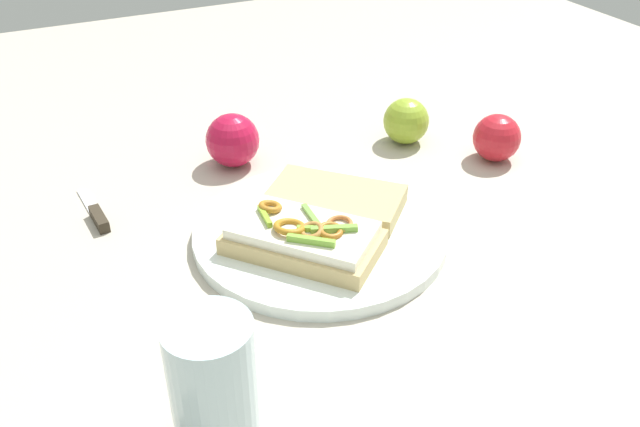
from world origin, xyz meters
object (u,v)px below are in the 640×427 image
at_px(bread_slice_side, 335,199).
at_px(sandwich, 303,237).
at_px(plate, 320,233).
at_px(apple_1, 233,140).
at_px(knife, 96,214).
at_px(drinking_glass, 213,383).
at_px(apple_2, 497,138).
at_px(apple_0, 406,121).

bearing_deg(bread_slice_side, sandwich, 86.33).
relative_size(plate, apple_1, 4.01).
bearing_deg(knife, sandwich, -138.90).
relative_size(apple_1, drinking_glass, 0.62).
xyz_separation_m(apple_1, apple_2, (-0.15, -0.35, -0.00)).
bearing_deg(apple_1, plate, -172.00).
relative_size(sandwich, drinking_glass, 1.56).
bearing_deg(plate, bread_slice_side, -48.76).
bearing_deg(apple_1, drinking_glass, 158.82).
bearing_deg(plate, drinking_glass, 137.94).
bearing_deg(apple_2, knife, 80.78).
relative_size(plate, apple_0, 4.44).
distance_m(apple_2, drinking_glass, 0.60).
height_order(apple_1, apple_2, apple_1).
bearing_deg(bread_slice_side, apple_1, -25.30).
bearing_deg(apple_1, bread_slice_side, -160.22).
distance_m(sandwich, apple_0, 0.34).
distance_m(apple_1, drinking_glass, 0.48).
bearing_deg(bread_slice_side, plate, 86.15).
bearing_deg(sandwich, plate, -89.64).
height_order(apple_0, drinking_glass, drinking_glass).
relative_size(apple_0, apple_2, 1.01).
distance_m(plate, sandwich, 0.06).
distance_m(plate, apple_0, 0.29).
height_order(bread_slice_side, apple_0, apple_0).
height_order(plate, bread_slice_side, bread_slice_side).
distance_m(sandwich, drinking_glass, 0.26).
distance_m(bread_slice_side, drinking_glass, 0.36).
bearing_deg(knife, apple_0, -93.05).
bearing_deg(plate, knife, 55.71).
bearing_deg(sandwich, knife, 4.63).
bearing_deg(apple_2, drinking_glass, 119.79).
height_order(apple_0, apple_1, apple_1).
height_order(apple_0, apple_2, same).
xyz_separation_m(sandwich, apple_1, (0.25, -0.01, 0.01)).
relative_size(plate, sandwich, 1.59).
xyz_separation_m(sandwich, knife, (0.19, 0.20, -0.03)).
bearing_deg(drinking_glass, plate, -42.06).
relative_size(apple_2, knife, 0.57).
height_order(apple_1, knife, apple_1).
bearing_deg(apple_2, apple_0, 40.47).
xyz_separation_m(plate, knife, (0.16, 0.24, -0.00)).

